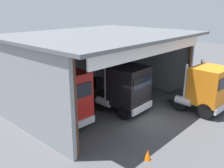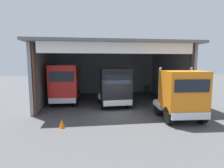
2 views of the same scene
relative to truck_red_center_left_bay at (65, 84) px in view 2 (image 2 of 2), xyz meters
The scene contains 8 objects.
ground_plane 5.87m from the truck_red_center_left_bay, 37.53° to the right, with size 80.00×80.00×0.00m, color #4C4C4F.
workshop_shed 5.22m from the truck_red_center_left_bay, 25.16° to the left, with size 13.29×10.49×5.56m.
truck_red_center_left_bay is the anchor object (origin of this frame).
truck_black_right_bay 4.67m from the truck_red_center_left_bay, 17.61° to the right, with size 2.76×4.60×3.42m.
truck_orange_center_bay 10.04m from the truck_red_center_left_bay, 33.91° to the right, with size 2.77×4.28×3.59m.
oil_drum 11.01m from the truck_red_center_left_bay, 27.94° to the left, with size 0.58×0.58×0.94m, color #197233.
tool_cart 8.28m from the truck_red_center_left_bay, 30.79° to the left, with size 0.90×0.60×1.00m, color black.
traffic_cone 6.26m from the truck_red_center_left_bay, 84.58° to the right, with size 0.36×0.36×0.56m, color orange.
Camera 2 is at (-2.18, -13.07, 3.93)m, focal length 28.06 mm.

